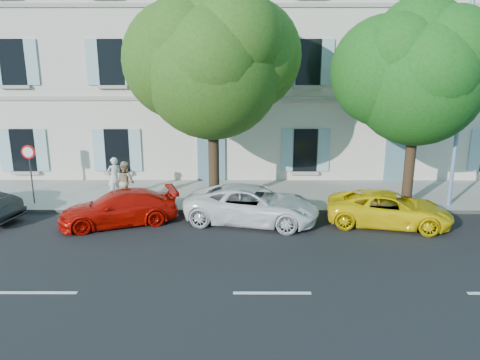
{
  "coord_description": "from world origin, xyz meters",
  "views": [
    {
      "loc": [
        -0.79,
        -14.81,
        5.88
      ],
      "look_at": [
        -0.84,
        2.0,
        1.4
      ],
      "focal_mm": 35.0,
      "sensor_mm": 36.0,
      "label": 1
    }
  ],
  "objects_px": {
    "car_white_coupe": "(252,205)",
    "car_red_coupe": "(119,208)",
    "tree_left": "(212,69)",
    "car_yellow_supercar": "(389,209)",
    "pedestrian_a": "(115,177)",
    "tree_right": "(418,80)",
    "road_sign": "(29,162)",
    "pedestrian_b": "(125,182)",
    "street_lamp": "(464,92)"
  },
  "relations": [
    {
      "from": "car_white_coupe",
      "to": "car_red_coupe",
      "type": "bearing_deg",
      "value": 104.26
    },
    {
      "from": "tree_left",
      "to": "car_red_coupe",
      "type": "bearing_deg",
      "value": -150.79
    },
    {
      "from": "car_white_coupe",
      "to": "car_yellow_supercar",
      "type": "xyz_separation_m",
      "value": [
        4.86,
        -0.28,
        -0.07
      ]
    },
    {
      "from": "pedestrian_a",
      "to": "tree_right",
      "type": "bearing_deg",
      "value": 141.85
    },
    {
      "from": "car_yellow_supercar",
      "to": "pedestrian_a",
      "type": "xyz_separation_m",
      "value": [
        -10.53,
        2.93,
        0.4
      ]
    },
    {
      "from": "car_white_coupe",
      "to": "road_sign",
      "type": "height_order",
      "value": "road_sign"
    },
    {
      "from": "road_sign",
      "to": "pedestrian_b",
      "type": "xyz_separation_m",
      "value": [
        3.64,
        0.29,
        -0.88
      ]
    },
    {
      "from": "street_lamp",
      "to": "pedestrian_a",
      "type": "distance_m",
      "value": 14.01
    },
    {
      "from": "tree_right",
      "to": "road_sign",
      "type": "distance_m",
      "value": 15.18
    },
    {
      "from": "tree_left",
      "to": "tree_right",
      "type": "xyz_separation_m",
      "value": [
        7.62,
        -0.03,
        -0.4
      ]
    },
    {
      "from": "tree_left",
      "to": "road_sign",
      "type": "xyz_separation_m",
      "value": [
        -7.23,
        0.08,
        -3.55
      ]
    },
    {
      "from": "tree_left",
      "to": "pedestrian_a",
      "type": "bearing_deg",
      "value": 166.65
    },
    {
      "from": "tree_left",
      "to": "pedestrian_a",
      "type": "relative_size",
      "value": 4.82
    },
    {
      "from": "pedestrian_a",
      "to": "street_lamp",
      "type": "bearing_deg",
      "value": 141.63
    },
    {
      "from": "car_red_coupe",
      "to": "pedestrian_b",
      "type": "relative_size",
      "value": 2.49
    },
    {
      "from": "tree_right",
      "to": "pedestrian_b",
      "type": "height_order",
      "value": "tree_right"
    },
    {
      "from": "car_white_coupe",
      "to": "road_sign",
      "type": "xyz_separation_m",
      "value": [
        -8.7,
        1.73,
        1.19
      ]
    },
    {
      "from": "car_red_coupe",
      "to": "car_white_coupe",
      "type": "relative_size",
      "value": 0.87
    },
    {
      "from": "car_red_coupe",
      "to": "car_white_coupe",
      "type": "bearing_deg",
      "value": 73.14
    },
    {
      "from": "street_lamp",
      "to": "pedestrian_a",
      "type": "bearing_deg",
      "value": 174.84
    },
    {
      "from": "car_red_coupe",
      "to": "pedestrian_a",
      "type": "height_order",
      "value": "pedestrian_a"
    },
    {
      "from": "tree_left",
      "to": "pedestrian_a",
      "type": "xyz_separation_m",
      "value": [
        -4.19,
        1.0,
        -4.42
      ]
    },
    {
      "from": "pedestrian_a",
      "to": "car_red_coupe",
      "type": "bearing_deg",
      "value": 73.92
    },
    {
      "from": "road_sign",
      "to": "tree_left",
      "type": "bearing_deg",
      "value": -0.6
    },
    {
      "from": "car_red_coupe",
      "to": "street_lamp",
      "type": "relative_size",
      "value": 0.53
    },
    {
      "from": "car_white_coupe",
      "to": "car_yellow_supercar",
      "type": "bearing_deg",
      "value": -81.34
    },
    {
      "from": "road_sign",
      "to": "pedestrian_b",
      "type": "distance_m",
      "value": 3.76
    },
    {
      "from": "tree_left",
      "to": "street_lamp",
      "type": "xyz_separation_m",
      "value": [
        9.29,
        -0.22,
        -0.85
      ]
    },
    {
      "from": "street_lamp",
      "to": "car_white_coupe",
      "type": "bearing_deg",
      "value": -169.61
    },
    {
      "from": "tree_right",
      "to": "pedestrian_b",
      "type": "bearing_deg",
      "value": 178.02
    },
    {
      "from": "tree_left",
      "to": "pedestrian_a",
      "type": "height_order",
      "value": "tree_left"
    },
    {
      "from": "car_yellow_supercar",
      "to": "pedestrian_b",
      "type": "height_order",
      "value": "pedestrian_b"
    },
    {
      "from": "street_lamp",
      "to": "road_sign",
      "type": "bearing_deg",
      "value": 178.96
    },
    {
      "from": "street_lamp",
      "to": "pedestrian_b",
      "type": "height_order",
      "value": "street_lamp"
    },
    {
      "from": "car_yellow_supercar",
      "to": "tree_right",
      "type": "xyz_separation_m",
      "value": [
        1.29,
        1.91,
        4.42
      ]
    },
    {
      "from": "car_yellow_supercar",
      "to": "street_lamp",
      "type": "distance_m",
      "value": 5.24
    },
    {
      "from": "tree_right",
      "to": "pedestrian_a",
      "type": "xyz_separation_m",
      "value": [
        -11.81,
        1.02,
        -4.02
      ]
    },
    {
      "from": "car_white_coupe",
      "to": "tree_right",
      "type": "bearing_deg",
      "value": -63.21
    },
    {
      "from": "tree_right",
      "to": "pedestrian_a",
      "type": "relative_size",
      "value": 4.47
    },
    {
      "from": "tree_left",
      "to": "car_yellow_supercar",
      "type": "bearing_deg",
      "value": -16.99
    },
    {
      "from": "car_red_coupe",
      "to": "car_yellow_supercar",
      "type": "xyz_separation_m",
      "value": [
        9.65,
        -0.08,
        -0.0
      ]
    },
    {
      "from": "street_lamp",
      "to": "pedestrian_b",
      "type": "xyz_separation_m",
      "value": [
        -12.88,
        0.58,
        -3.58
      ]
    },
    {
      "from": "car_yellow_supercar",
      "to": "pedestrian_b",
      "type": "distance_m",
      "value": 10.19
    },
    {
      "from": "road_sign",
      "to": "pedestrian_a",
      "type": "relative_size",
      "value": 1.4
    },
    {
      "from": "tree_right",
      "to": "tree_left",
      "type": "bearing_deg",
      "value": 179.8
    },
    {
      "from": "car_yellow_supercar",
      "to": "road_sign",
      "type": "relative_size",
      "value": 1.82
    },
    {
      "from": "street_lamp",
      "to": "pedestrian_a",
      "type": "xyz_separation_m",
      "value": [
        -13.49,
        1.22,
        -3.57
      ]
    },
    {
      "from": "car_white_coupe",
      "to": "pedestrian_a",
      "type": "bearing_deg",
      "value": 76.81
    },
    {
      "from": "car_yellow_supercar",
      "to": "tree_right",
      "type": "relative_size",
      "value": 0.57
    },
    {
      "from": "car_red_coupe",
      "to": "road_sign",
      "type": "relative_size",
      "value": 1.75
    }
  ]
}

